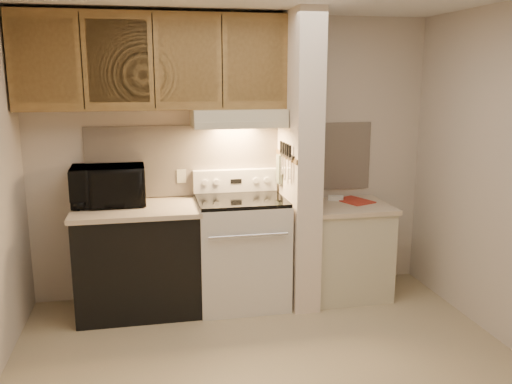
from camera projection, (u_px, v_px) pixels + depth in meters
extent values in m
plane|color=tan|center=(271.00, 369.00, 3.72)|extent=(3.60, 3.60, 0.00)
cube|color=beige|center=(234.00, 157.00, 4.90)|extent=(3.60, 2.50, 0.02)
cube|color=beige|center=(234.00, 159.00, 4.89)|extent=(2.60, 0.02, 0.63)
cube|color=silver|center=(241.00, 253.00, 4.73)|extent=(0.76, 0.65, 0.92)
cube|color=black|center=(248.00, 260.00, 4.42)|extent=(0.50, 0.01, 0.30)
cylinder|color=silver|center=(249.00, 236.00, 4.34)|extent=(0.65, 0.02, 0.02)
cube|color=black|center=(241.00, 200.00, 4.63)|extent=(0.74, 0.64, 0.03)
cube|color=silver|center=(235.00, 180.00, 4.88)|extent=(0.76, 0.08, 0.20)
cube|color=black|center=(236.00, 181.00, 4.84)|extent=(0.10, 0.01, 0.04)
cylinder|color=silver|center=(205.00, 183.00, 4.78)|extent=(0.05, 0.02, 0.05)
cylinder|color=silver|center=(216.00, 182.00, 4.80)|extent=(0.05, 0.02, 0.05)
cylinder|color=silver|center=(256.00, 181.00, 4.87)|extent=(0.05, 0.02, 0.05)
cylinder|color=silver|center=(267.00, 180.00, 4.89)|extent=(0.05, 0.02, 0.05)
cube|color=black|center=(139.00, 262.00, 4.58)|extent=(1.00, 0.63, 0.87)
cube|color=beige|center=(136.00, 210.00, 4.48)|extent=(1.04, 0.67, 0.04)
cube|color=black|center=(101.00, 204.00, 4.57)|extent=(0.23, 0.12, 0.02)
cylinder|color=#256B5B|center=(132.00, 195.00, 4.67)|extent=(0.10, 0.10, 0.11)
cube|color=beige|center=(181.00, 176.00, 4.81)|extent=(0.08, 0.01, 0.12)
imported|color=black|center=(108.00, 185.00, 4.53)|extent=(0.61, 0.42, 0.33)
cube|color=#F1DFCC|center=(299.00, 162.00, 4.66)|extent=(0.22, 0.70, 2.50)
cube|color=olive|center=(286.00, 156.00, 4.63)|extent=(0.01, 0.70, 0.04)
cube|color=black|center=(287.00, 155.00, 4.57)|extent=(0.02, 0.42, 0.04)
cube|color=silver|center=(290.00, 170.00, 4.44)|extent=(0.01, 0.03, 0.16)
cylinder|color=black|center=(290.00, 151.00, 4.42)|extent=(0.02, 0.02, 0.10)
cube|color=silver|center=(288.00, 170.00, 4.51)|extent=(0.01, 0.04, 0.18)
cylinder|color=black|center=(288.00, 150.00, 4.50)|extent=(0.02, 0.02, 0.10)
cube|color=silver|center=(285.00, 169.00, 4.61)|extent=(0.01, 0.04, 0.20)
cylinder|color=black|center=(286.00, 149.00, 4.55)|extent=(0.02, 0.02, 0.10)
cube|color=silver|center=(283.00, 165.00, 4.67)|extent=(0.01, 0.04, 0.16)
cylinder|color=black|center=(283.00, 148.00, 4.63)|extent=(0.02, 0.02, 0.10)
cube|color=silver|center=(281.00, 165.00, 4.75)|extent=(0.01, 0.04, 0.18)
cylinder|color=black|center=(281.00, 147.00, 4.71)|extent=(0.02, 0.02, 0.10)
cube|color=slate|center=(279.00, 169.00, 4.82)|extent=(0.03, 0.11, 0.26)
cube|color=beige|center=(346.00, 252.00, 4.93)|extent=(0.70, 0.60, 0.81)
cube|color=beige|center=(348.00, 206.00, 4.84)|extent=(0.74, 0.64, 0.04)
cube|color=#B03122|center=(354.00, 201.00, 4.95)|extent=(0.34, 0.39, 0.01)
cube|color=white|center=(336.00, 198.00, 4.99)|extent=(0.17, 0.14, 0.04)
cube|color=beige|center=(238.00, 118.00, 4.61)|extent=(0.78, 0.44, 0.15)
cube|color=beige|center=(242.00, 125.00, 4.41)|extent=(0.78, 0.04, 0.06)
cube|color=olive|center=(153.00, 62.00, 4.42)|extent=(2.18, 0.33, 0.77)
cube|color=olive|center=(44.00, 61.00, 4.11)|extent=(0.46, 0.01, 0.63)
cube|color=black|center=(82.00, 61.00, 4.16)|extent=(0.01, 0.01, 0.73)
cube|color=olive|center=(118.00, 61.00, 4.21)|extent=(0.46, 0.01, 0.63)
cube|color=black|center=(154.00, 61.00, 4.26)|extent=(0.01, 0.01, 0.73)
cube|color=olive|center=(188.00, 62.00, 4.32)|extent=(0.46, 0.01, 0.63)
cube|color=black|center=(222.00, 62.00, 4.37)|extent=(0.01, 0.01, 0.73)
cube|color=olive|center=(255.00, 62.00, 4.42)|extent=(0.46, 0.01, 0.63)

